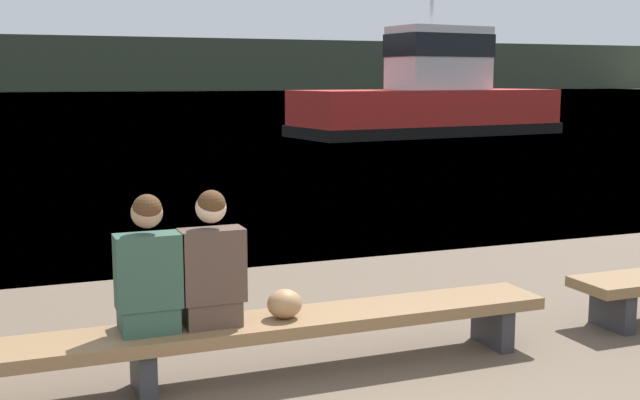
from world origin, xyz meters
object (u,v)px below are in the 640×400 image
Objects in this scene: bench_main at (142,345)px; tugboat_red at (430,101)px; person_left at (148,273)px; person_right at (211,267)px; shopping_bag at (284,304)px.

bench_main is 0.57× the size of tugboat_red.
person_right is (0.43, -0.00, 0.00)m from person_left.
bench_main is at bearing 179.95° from person_right.
shopping_bag is at bearing -1.24° from person_left.
person_right is at bearing -0.02° from person_left.
tugboat_red is at bearing 58.57° from shopping_bag.
tugboat_red is (14.39, 21.88, 0.93)m from bench_main.
shopping_bag is 0.02× the size of tugboat_red.
person_right is 0.61m from shopping_bag.
bench_main is 6.48× the size of person_left.
shopping_bag is (0.52, -0.02, -0.31)m from person_right.
person_left is 1.00m from shopping_bag.
person_left is at bearing 178.76° from shopping_bag.
person_left is 0.43m from person_right.
bench_main is 26.20m from tugboat_red.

